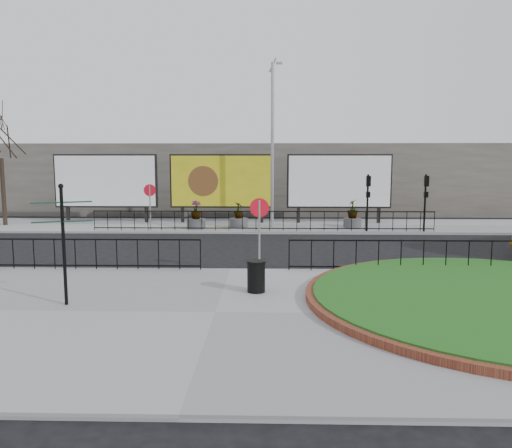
{
  "coord_description": "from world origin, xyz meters",
  "views": [
    {
      "loc": [
        1.3,
        -16.86,
        3.81
      ],
      "look_at": [
        0.84,
        1.24,
        1.52
      ],
      "focal_mm": 35.0,
      "sensor_mm": 36.0,
      "label": 1
    }
  ],
  "objects_px": {
    "lamp_post": "(272,142)",
    "planter_c": "(352,217)",
    "litter_bin": "(256,276)",
    "fingerpost_sign": "(63,232)",
    "planter_b": "(239,219)",
    "planter_a": "(196,219)",
    "billboard_mid": "(222,181)"
  },
  "relations": [
    {
      "from": "lamp_post",
      "to": "planter_a",
      "type": "distance_m",
      "value": 5.95
    },
    {
      "from": "fingerpost_sign",
      "to": "planter_a",
      "type": "relative_size",
      "value": 2.03
    },
    {
      "from": "planter_a",
      "to": "planter_b",
      "type": "xyz_separation_m",
      "value": [
        2.32,
        0.42,
        -0.07
      ]
    },
    {
      "from": "planter_b",
      "to": "planter_a",
      "type": "bearing_deg",
      "value": -169.86
    },
    {
      "from": "fingerpost_sign",
      "to": "litter_bin",
      "type": "height_order",
      "value": "fingerpost_sign"
    },
    {
      "from": "fingerpost_sign",
      "to": "planter_a",
      "type": "distance_m",
      "value": 14.83
    },
    {
      "from": "litter_bin",
      "to": "planter_c",
      "type": "bearing_deg",
      "value": 70.29
    },
    {
      "from": "litter_bin",
      "to": "planter_b",
      "type": "distance_m",
      "value": 13.81
    },
    {
      "from": "planter_b",
      "to": "billboard_mid",
      "type": "bearing_deg",
      "value": 116.38
    },
    {
      "from": "billboard_mid",
      "to": "planter_a",
      "type": "relative_size",
      "value": 4.03
    },
    {
      "from": "fingerpost_sign",
      "to": "planter_b",
      "type": "distance_m",
      "value": 15.6
    },
    {
      "from": "fingerpost_sign",
      "to": "planter_b",
      "type": "bearing_deg",
      "value": 60.57
    },
    {
      "from": "lamp_post",
      "to": "planter_c",
      "type": "height_order",
      "value": "lamp_post"
    },
    {
      "from": "billboard_mid",
      "to": "lamp_post",
      "type": "relative_size",
      "value": 0.67
    },
    {
      "from": "fingerpost_sign",
      "to": "litter_bin",
      "type": "distance_m",
      "value": 5.27
    },
    {
      "from": "fingerpost_sign",
      "to": "planter_a",
      "type": "xyz_separation_m",
      "value": [
        1.24,
        14.71,
        -1.34
      ]
    },
    {
      "from": "billboard_mid",
      "to": "planter_b",
      "type": "height_order",
      "value": "billboard_mid"
    },
    {
      "from": "billboard_mid",
      "to": "litter_bin",
      "type": "height_order",
      "value": "billboard_mid"
    },
    {
      "from": "billboard_mid",
      "to": "planter_c",
      "type": "xyz_separation_m",
      "value": [
        7.5,
        -1.97,
        -1.89
      ]
    },
    {
      "from": "lamp_post",
      "to": "litter_bin",
      "type": "distance_m",
      "value": 14.71
    },
    {
      "from": "lamp_post",
      "to": "planter_b",
      "type": "distance_m",
      "value": 4.63
    },
    {
      "from": "billboard_mid",
      "to": "litter_bin",
      "type": "distance_m",
      "value": 16.36
    },
    {
      "from": "fingerpost_sign",
      "to": "planter_b",
      "type": "xyz_separation_m",
      "value": [
        3.56,
        15.13,
        -1.41
      ]
    },
    {
      "from": "planter_b",
      "to": "planter_c",
      "type": "bearing_deg",
      "value": 2.89
    },
    {
      "from": "billboard_mid",
      "to": "planter_c",
      "type": "height_order",
      "value": "billboard_mid"
    },
    {
      "from": "lamp_post",
      "to": "planter_a",
      "type": "xyz_separation_m",
      "value": [
        -4.19,
        -0.74,
        -4.16
      ]
    },
    {
      "from": "litter_bin",
      "to": "planter_c",
      "type": "distance_m",
      "value": 14.95
    },
    {
      "from": "lamp_post",
      "to": "planter_b",
      "type": "relative_size",
      "value": 6.44
    },
    {
      "from": "fingerpost_sign",
      "to": "planter_c",
      "type": "xyz_separation_m",
      "value": [
        9.92,
        15.45,
        -1.3
      ]
    },
    {
      "from": "billboard_mid",
      "to": "planter_a",
      "type": "height_order",
      "value": "billboard_mid"
    },
    {
      "from": "fingerpost_sign",
      "to": "litter_bin",
      "type": "xyz_separation_m",
      "value": [
        4.88,
        1.38,
        -1.43
      ]
    },
    {
      "from": "planter_c",
      "to": "lamp_post",
      "type": "bearing_deg",
      "value": 180.0
    }
  ]
}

